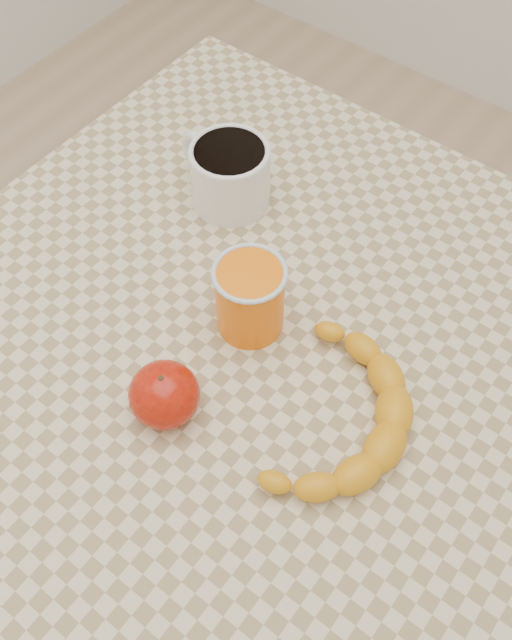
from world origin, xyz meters
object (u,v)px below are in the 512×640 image
Objects in this scene: apple at (164,395)px; banana at (338,416)px; orange_juice_glass at (250,297)px; coffee_mug at (229,172)px; table at (256,369)px.

apple is 0.31× the size of banana.
orange_juice_glass reaches higher than banana.
apple is at bearing -155.61° from banana.
table is at bearing -43.10° from coffee_mug.
banana is at bearing -32.63° from coffee_mug.
coffee_mug is at bearing 116.60° from apple.
orange_juice_glass is 0.16m from banana.
coffee_mug is 0.35m from banana.
table is 0.14m from orange_juice_glass.
coffee_mug is 0.31m from apple.
coffee_mug is 0.20m from orange_juice_glass.
table is 8.48× the size of orange_juice_glass.
coffee_mug reaches higher than table.
coffee_mug is at bearing 136.90° from table.
coffee_mug is 1.55× the size of orange_juice_glass.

